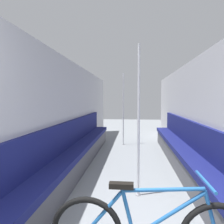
% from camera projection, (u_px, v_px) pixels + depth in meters
% --- Properties ---
extents(wall_left, '(0.10, 10.62, 2.23)m').
position_uv_depth(wall_left, '(65.00, 115.00, 4.32)').
color(wall_left, '#B2B2B7').
rests_on(wall_left, ground).
extents(wall_right, '(0.10, 10.62, 2.23)m').
position_uv_depth(wall_right, '(200.00, 116.00, 4.07)').
color(wall_right, '#B2B2B7').
rests_on(wall_right, ground).
extents(bench_seat_row_left, '(0.40, 6.24, 0.99)m').
position_uv_depth(bench_seat_row_left, '(76.00, 154.00, 4.36)').
color(bench_seat_row_left, '#4C4C51').
rests_on(bench_seat_row_left, ground).
extents(bench_seat_row_right, '(0.40, 6.24, 0.99)m').
position_uv_depth(bench_seat_row_right, '(187.00, 157.00, 4.15)').
color(bench_seat_row_right, '#4C4C51').
rests_on(bench_seat_row_right, ground).
extents(grab_pole_near, '(0.08, 0.08, 2.21)m').
position_uv_depth(grab_pole_near, '(139.00, 123.00, 3.17)').
color(grab_pole_near, gray).
rests_on(grab_pole_near, ground).
extents(grab_pole_far, '(0.08, 0.08, 2.21)m').
position_uv_depth(grab_pole_far, '(123.00, 110.00, 6.79)').
color(grab_pole_far, gray).
rests_on(grab_pole_far, ground).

